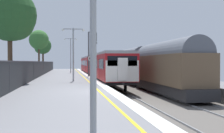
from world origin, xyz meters
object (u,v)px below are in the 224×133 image
commuter_train_at_platform (97,65)px  speed_limit_sign (90,64)px  freight_train_adjacent_track (145,65)px  platform_lamp_mid (73,49)px  signal_gantry (91,49)px  background_tree_centre (11,17)px  background_tree_right (39,41)px  background_tree_left (42,46)px  platform_lamp_far (71,52)px

commuter_train_at_platform → speed_limit_sign: size_ratio=16.14×
freight_train_adjacent_track → platform_lamp_mid: (-7.78, -3.88, 1.48)m
signal_gantry → platform_lamp_mid: signal_gantry is taller
signal_gantry → speed_limit_sign: signal_gantry is taller
background_tree_centre → commuter_train_at_platform: bearing=61.5°
speed_limit_sign → background_tree_centre: 9.97m
commuter_train_at_platform → background_tree_right: size_ratio=5.62×
freight_train_adjacent_track → background_tree_right: background_tree_right is taller
signal_gantry → background_tree_centre: bearing=-128.3°
speed_limit_sign → background_tree_right: size_ratio=0.35×
commuter_train_at_platform → platform_lamp_mid: bearing=-103.6°
speed_limit_sign → background_tree_centre: bearing=-140.9°
platform_lamp_mid → background_tree_left: background_tree_left is taller
signal_gantry → platform_lamp_far: 11.44m
speed_limit_sign → platform_lamp_far: (-1.93, 14.89, 1.71)m
signal_gantry → background_tree_right: background_tree_right is taller
commuter_train_at_platform → speed_limit_sign: commuter_train_at_platform is taller
freight_train_adjacent_track → background_tree_right: bearing=125.8°
background_tree_left → background_tree_centre: background_tree_centre is taller
platform_lamp_mid → background_tree_centre: background_tree_centre is taller
freight_train_adjacent_track → background_tree_centre: size_ratio=3.36×
signal_gantry → platform_lamp_far: size_ratio=0.98×
freight_train_adjacent_track → platform_lamp_mid: 8.82m
platform_lamp_far → background_tree_centre: size_ratio=0.70×
freight_train_adjacent_track → platform_lamp_far: bearing=116.1°
speed_limit_sign → background_tree_centre: size_ratio=0.31×
platform_lamp_far → background_tree_centre: background_tree_centre is taller
speed_limit_sign → platform_lamp_mid: bearing=-111.5°
speed_limit_sign → background_tree_centre: (-7.09, -5.76, 3.97)m
speed_limit_sign → platform_lamp_mid: size_ratio=0.50×
signal_gantry → speed_limit_sign: size_ratio=2.23×
signal_gantry → platform_lamp_mid: size_ratio=1.13×
platform_lamp_mid → background_tree_centre: 5.87m
commuter_train_at_platform → platform_lamp_mid: platform_lamp_mid is taller
platform_lamp_far → background_tree_right: background_tree_right is taller
commuter_train_at_platform → speed_limit_sign: bearing=-99.8°
speed_limit_sign → background_tree_right: bearing=112.7°
commuter_train_at_platform → background_tree_right: 11.60m
background_tree_centre → platform_lamp_mid: bearing=9.6°
signal_gantry → background_tree_right: 15.33m
background_tree_right → background_tree_centre: bearing=-90.0°
platform_lamp_far → background_tree_right: (-5.15, 2.07, 1.95)m
commuter_train_at_platform → platform_lamp_far: bearing=132.0°
background_tree_right → commuter_train_at_platform: bearing=-35.1°
freight_train_adjacent_track → background_tree_left: 29.48m
platform_lamp_mid → platform_lamp_far: (0.00, 19.77, 0.38)m
signal_gantry → background_tree_centre: (-7.45, -9.44, 2.16)m
platform_lamp_mid → signal_gantry: bearing=75.1°
commuter_train_at_platform → freight_train_adjacent_track: 12.36m
speed_limit_sign → background_tree_right: (-7.08, 16.96, 3.66)m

